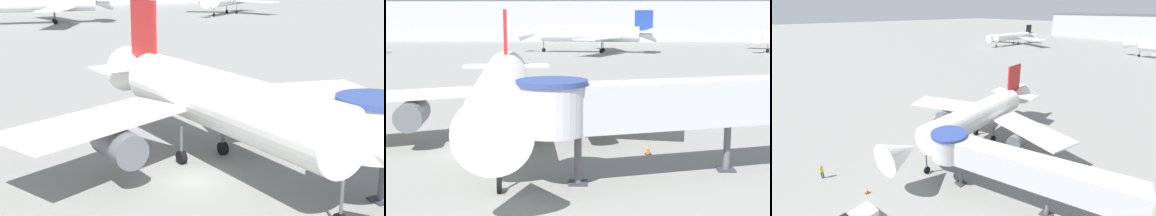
% 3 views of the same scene
% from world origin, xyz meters
% --- Properties ---
extents(ground_plane, '(800.00, 800.00, 0.00)m').
position_xyz_m(ground_plane, '(0.00, 0.00, 0.00)').
color(ground_plane, gray).
extents(main_airplane, '(27.50, 29.52, 10.33)m').
position_xyz_m(main_airplane, '(2.41, 1.29, 4.36)').
color(main_airplane, white).
rests_on(main_airplane, ground_plane).
extents(jet_bridge, '(20.50, 9.21, 6.23)m').
position_xyz_m(jet_bridge, '(13.50, -5.49, 4.54)').
color(jet_bridge, '#B7B7BC').
rests_on(jet_bridge, ground_plane).
extents(traffic_cone_starboard_wing, '(0.45, 0.45, 0.74)m').
position_xyz_m(traffic_cone_starboard_wing, '(13.01, -0.24, 0.36)').
color(traffic_cone_starboard_wing, black).
rests_on(traffic_cone_starboard_wing, ground_plane).
extents(background_jet_blue_tail, '(36.35, 37.15, 11.05)m').
position_xyz_m(background_jet_blue_tail, '(8.27, 104.09, 4.83)').
color(background_jet_blue_tail, silver).
rests_on(background_jet_blue_tail, ground_plane).
extents(terminal_building, '(156.87, 23.51, 16.41)m').
position_xyz_m(terminal_building, '(-1.99, 175.00, 8.21)').
color(terminal_building, '#A8A8B2').
rests_on(terminal_building, ground_plane).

